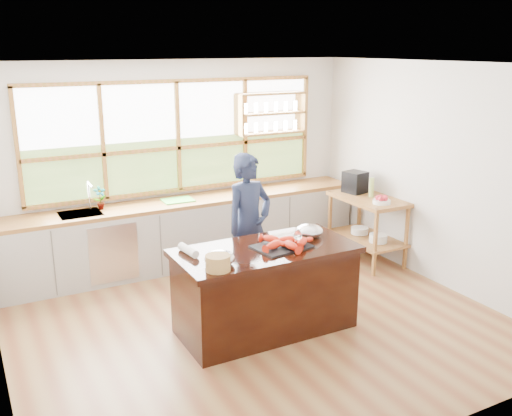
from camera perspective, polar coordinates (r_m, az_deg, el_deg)
ground_plane at (r=6.29m, az=0.02°, el=-11.22°), size 5.00×5.00×0.00m
room_shell at (r=6.16m, az=-2.02°, el=5.49°), size 5.02×4.52×2.71m
back_counter at (r=7.74m, az=-6.86°, el=-2.35°), size 4.90×0.63×0.90m
right_shelf_unit at (r=7.89m, az=11.10°, el=-1.04°), size 0.62×1.10×0.90m
island at (r=5.93m, az=0.94°, el=-8.09°), size 1.85×0.90×0.90m
cook at (r=6.58m, az=-0.71°, el=-1.86°), size 0.70×0.54×1.71m
potted_plant at (r=7.33m, az=-15.34°, el=0.97°), size 0.17×0.12×0.30m
cutting_board at (r=7.57m, az=-7.82°, el=0.78°), size 0.41×0.31×0.01m
espresso_machine at (r=8.01m, az=9.87°, el=2.57°), size 0.31×0.33×0.30m
wine_bottle at (r=7.82m, az=11.48°, el=2.03°), size 0.07×0.07×0.26m
fruit_bowl at (r=7.53m, az=12.46°, el=0.76°), size 0.23×0.23×0.11m
slate_board at (r=5.79m, az=2.59°, el=-3.87°), size 0.60×0.47×0.02m
lobster_pile at (r=5.76m, az=2.93°, el=-3.47°), size 0.52×0.48×0.08m
mixing_bowl_left at (r=5.34m, az=-3.65°, el=-5.04°), size 0.29×0.29×0.14m
mixing_bowl_right at (r=6.12m, az=5.36°, el=-2.29°), size 0.29×0.29×0.14m
wine_glass at (r=5.64m, az=4.17°, el=-2.81°), size 0.08×0.08×0.22m
wicker_basket at (r=5.20m, az=-3.84°, el=-5.50°), size 0.23×0.23×0.15m
parchment_roll at (r=5.63m, az=-6.79°, el=-4.22°), size 0.11×0.31×0.08m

